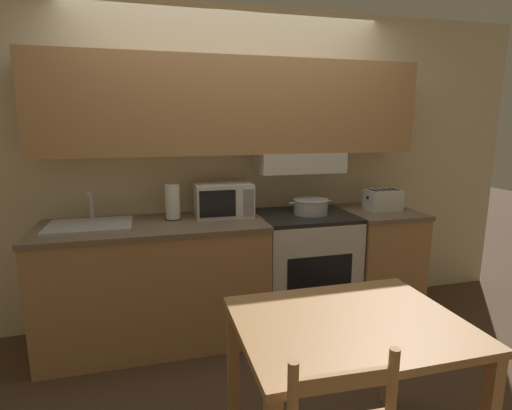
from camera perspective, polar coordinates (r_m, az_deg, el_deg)
ground_plane at (r=3.71m, az=-3.17°, el=-14.72°), size 16.00×16.00×0.00m
wall_back at (r=3.26m, az=-2.96°, el=9.34°), size 5.34×0.38×2.55m
lower_counter_main at (r=3.15m, az=-14.08°, el=-10.74°), size 1.64×0.69×0.92m
lower_counter_right_stub at (r=3.65m, az=16.75°, el=-7.73°), size 0.57×0.69×0.92m
stove_range at (r=3.38m, az=6.87°, el=-8.92°), size 0.74×0.65×0.92m
cooking_pot at (r=3.24m, az=7.81°, el=-0.12°), size 0.36×0.29×0.12m
microwave at (r=3.16m, az=-4.74°, el=0.82°), size 0.44×0.34×0.26m
toaster at (r=3.52m, az=17.65°, el=0.74°), size 0.29×0.20×0.17m
sink_basin at (r=3.04m, az=-22.66°, el=-2.67°), size 0.57×0.41×0.24m
paper_towel_roll at (r=3.08m, az=-11.82°, el=0.40°), size 0.13×0.13×0.27m
dining_table at (r=1.97m, az=13.06°, el=-18.66°), size 1.01×0.78×0.77m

